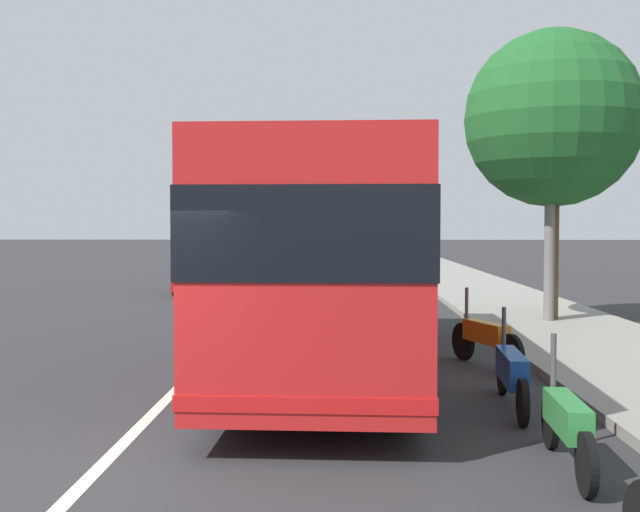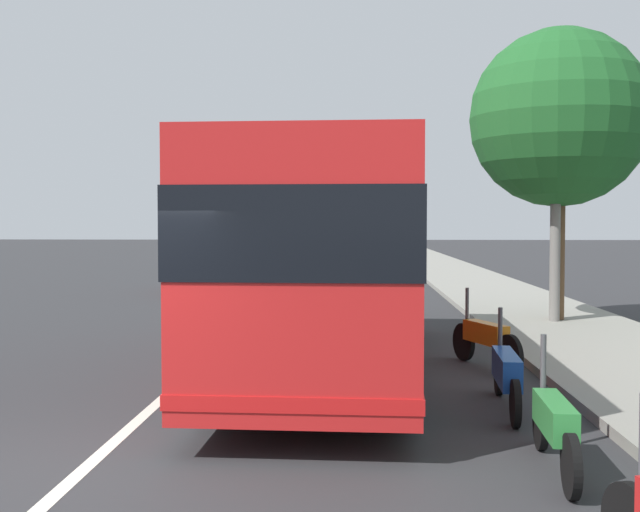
{
  "view_description": "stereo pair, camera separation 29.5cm",
  "coord_description": "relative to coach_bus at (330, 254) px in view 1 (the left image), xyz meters",
  "views": [
    {
      "loc": [
        -7.29,
        -2.33,
        2.37
      ],
      "look_at": [
        6.26,
        -1.99,
        1.81
      ],
      "focal_mm": 43.97,
      "sensor_mm": 36.0,
      "label": 1
    },
    {
      "loc": [
        -7.28,
        -2.63,
        2.37
      ],
      "look_at": [
        6.26,
        -1.99,
        1.81
      ],
      "focal_mm": 43.97,
      "sensor_mm": 36.0,
      "label": 2
    }
  ],
  "objects": [
    {
      "name": "ground_plane",
      "position": [
        -5.31,
        2.17,
        -1.89
      ],
      "size": [
        220.0,
        220.0,
        0.0
      ],
      "primitive_type": "plane",
      "color": "#2D2D30"
    },
    {
      "name": "sidewalk_curb",
      "position": [
        4.69,
        -5.06,
        -1.82
      ],
      "size": [
        110.0,
        3.6,
        0.14
      ],
      "primitive_type": "cube",
      "color": "gray",
      "rests_on": "ground"
    },
    {
      "name": "lane_divider_line",
      "position": [
        4.69,
        2.17,
        -1.89
      ],
      "size": [
        110.0,
        0.16,
        0.01
      ],
      "primitive_type": "cube",
      "color": "silver",
      "rests_on": "ground"
    },
    {
      "name": "coach_bus",
      "position": [
        0.0,
        0.0,
        0.0
      ],
      "size": [
        10.23,
        2.98,
        3.36
      ],
      "rotation": [
        0.0,
        0.0,
        -0.04
      ],
      "color": "red",
      "rests_on": "ground"
    },
    {
      "name": "motorcycle_by_tree",
      "position": [
        -5.09,
        -2.35,
        -1.44
      ],
      "size": [
        2.05,
        0.3,
        1.23
      ],
      "rotation": [
        0.0,
        0.0,
        -0.06
      ],
      "color": "black",
      "rests_on": "ground"
    },
    {
      "name": "motorcycle_mid_row",
      "position": [
        -2.58,
        -2.37,
        -1.43
      ],
      "size": [
        2.31,
        0.33,
        1.23
      ],
      "rotation": [
        0.0,
        0.0,
        -0.07
      ],
      "color": "black",
      "rests_on": "ground"
    },
    {
      "name": "motorcycle_nearest_curb",
      "position": [
        0.34,
        -2.58,
        -1.42
      ],
      "size": [
        1.99,
        0.85,
        1.28
      ],
      "rotation": [
        0.0,
        0.0,
        0.37
      ],
      "color": "black",
      "rests_on": "ground"
    },
    {
      "name": "car_ahead_same_lane",
      "position": [
        14.49,
        4.52,
        -1.2
      ],
      "size": [
        4.42,
        2.05,
        1.48
      ],
      "rotation": [
        0.0,
        0.0,
        3.21
      ],
      "color": "red",
      "rests_on": "ground"
    },
    {
      "name": "car_oncoming",
      "position": [
        38.31,
        4.03,
        -1.22
      ],
      "size": [
        4.52,
        2.0,
        1.41
      ],
      "rotation": [
        0.0,
        0.0,
        3.08
      ],
      "color": "navy",
      "rests_on": "ground"
    },
    {
      "name": "car_behind_bus",
      "position": [
        26.75,
        4.93,
        -1.15
      ],
      "size": [
        4.46,
        2.05,
        1.56
      ],
      "rotation": [
        0.0,
        0.0,
        3.08
      ],
      "color": "#2D7238",
      "rests_on": "ground"
    },
    {
      "name": "roadside_tree_mid_block",
      "position": [
        5.87,
        -5.13,
        2.91
      ],
      "size": [
        4.12,
        4.12,
        6.88
      ],
      "color": "brown",
      "rests_on": "ground"
    },
    {
      "name": "utility_pole",
      "position": [
        5.54,
        -4.99,
        1.11
      ],
      "size": [
        0.24,
        0.24,
        6.0
      ],
      "primitive_type": "cylinder",
      "color": "slate",
      "rests_on": "ground"
    }
  ]
}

